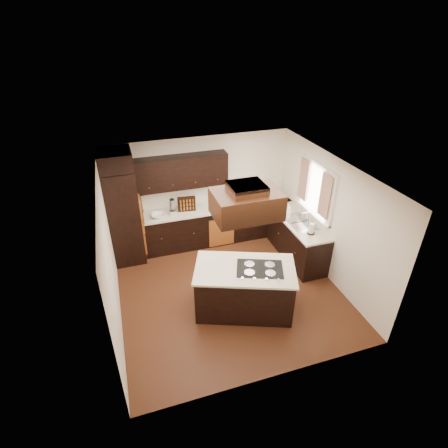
{
  "coord_description": "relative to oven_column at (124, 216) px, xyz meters",
  "views": [
    {
      "loc": [
        -1.72,
        -5.09,
        4.67
      ],
      "look_at": [
        0.1,
        0.6,
        1.15
      ],
      "focal_mm": 28.0,
      "sensor_mm": 36.0,
      "label": 1
    }
  ],
  "objects": [
    {
      "name": "oven_column",
      "position": [
        0.0,
        0.0,
        0.0
      ],
      "size": [
        0.65,
        0.75,
        2.12
      ],
      "primitive_type": "cube",
      "color": "black",
      "rests_on": "floor"
    },
    {
      "name": "floor",
      "position": [
        1.78,
        -1.71,
        -1.07
      ],
      "size": [
        4.2,
        4.2,
        0.02
      ],
      "primitive_type": "cube",
      "color": "brown",
      "rests_on": "ground"
    },
    {
      "name": "curtain_left",
      "position": [
        3.79,
        -1.57,
        0.64
      ],
      "size": [
        0.02,
        0.34,
        0.9
      ],
      "primitive_type": "cube",
      "color": "beige",
      "rests_on": "wall_right"
    },
    {
      "name": "wall_left",
      "position": [
        -0.33,
        -1.71,
        0.19
      ],
      "size": [
        0.02,
        4.2,
        2.5
      ],
      "primitive_type": "cube",
      "color": "white",
      "rests_on": "ground"
    },
    {
      "name": "cooktop",
      "position": [
        2.12,
        -2.39,
        -0.13
      ],
      "size": [
        0.94,
        0.78,
        0.01
      ],
      "primitive_type": "cube",
      "rotation": [
        0.0,
        0.0,
        -0.37
      ],
      "color": "black",
      "rests_on": "island_top"
    },
    {
      "name": "curtain_right",
      "position": [
        3.79,
        -0.74,
        0.64
      ],
      "size": [
        0.02,
        0.34,
        0.9
      ],
      "primitive_type": "cube",
      "color": "beige",
      "rests_on": "wall_right"
    },
    {
      "name": "window_frame",
      "position": [
        3.85,
        -1.16,
        0.59
      ],
      "size": [
        0.06,
        1.32,
        1.12
      ],
      "primitive_type": "cube",
      "color": "white",
      "rests_on": "wall_right"
    },
    {
      "name": "soap_bottle",
      "position": [
        3.51,
        -0.69,
        -0.03
      ],
      "size": [
        0.1,
        0.1,
        0.21
      ],
      "primitive_type": "imported",
      "rotation": [
        0.0,
        0.0,
        0.07
      ],
      "color": "white",
      "rests_on": "countertop_right"
    },
    {
      "name": "island_top",
      "position": [
        1.88,
        -2.3,
        -0.16
      ],
      "size": [
        1.99,
        1.54,
        0.04
      ],
      "primitive_type": "cube",
      "rotation": [
        0.0,
        0.0,
        -0.37
      ],
      "color": "beige",
      "rests_on": "island"
    },
    {
      "name": "sink_rim",
      "position": [
        3.58,
        -1.16,
        -0.14
      ],
      "size": [
        0.52,
        0.84,
        0.01
      ],
      "primitive_type": "cube",
      "color": "silver",
      "rests_on": "countertop_right"
    },
    {
      "name": "mixing_bowl",
      "position": [
        0.72,
        0.0,
        -0.1
      ],
      "size": [
        0.33,
        0.33,
        0.07
      ],
      "primitive_type": "imported",
      "rotation": [
        0.0,
        0.0,
        -0.12
      ],
      "color": "white",
      "rests_on": "countertop_back"
    },
    {
      "name": "range_hood",
      "position": [
        1.88,
        -2.25,
        1.1
      ],
      "size": [
        1.05,
        0.72,
        0.42
      ],
      "primitive_type": "cube",
      "color": "black",
      "rests_on": "ceiling"
    },
    {
      "name": "spice_rack",
      "position": [
        1.38,
        0.1,
        0.03
      ],
      "size": [
        0.41,
        0.15,
        0.33
      ],
      "primitive_type": "cube",
      "rotation": [
        0.0,
        0.0,
        -0.14
      ],
      "color": "black",
      "rests_on": "countertop_back"
    },
    {
      "name": "blender_pitcher",
      "position": [
        1.04,
        0.01,
        0.09
      ],
      "size": [
        0.13,
        0.13,
        0.26
      ],
      "primitive_type": "cone",
      "color": "silver",
      "rests_on": "blender_base"
    },
    {
      "name": "base_cabinets_back",
      "position": [
        1.81,
        0.09,
        -0.62
      ],
      "size": [
        2.93,
        0.6,
        0.88
      ],
      "primitive_type": "cube",
      "color": "black",
      "rests_on": "floor"
    },
    {
      "name": "paper_towel",
      "position": [
        3.55,
        -1.63,
        -0.02
      ],
      "size": [
        0.11,
        0.11,
        0.23
      ],
      "primitive_type": "cylinder",
      "rotation": [
        0.0,
        0.0,
        -0.06
      ],
      "color": "white",
      "rests_on": "countertop_right"
    },
    {
      "name": "island",
      "position": [
        1.88,
        -2.3,
        -0.62
      ],
      "size": [
        1.91,
        1.46,
        0.88
      ],
      "primitive_type": "cube",
      "rotation": [
        0.0,
        0.0,
        -0.37
      ],
      "color": "black",
      "rests_on": "floor"
    },
    {
      "name": "dishwasher_front",
      "position": [
        2.1,
        -0.2,
        -0.66
      ],
      "size": [
        0.6,
        0.05,
        0.72
      ],
      "primitive_type": "cube",
      "color": "#B16026",
      "rests_on": "floor"
    },
    {
      "name": "base_cabinets_right",
      "position": [
        3.58,
        -0.8,
        -0.62
      ],
      "size": [
        0.6,
        2.4,
        0.88
      ],
      "primitive_type": "cube",
      "color": "black",
      "rests_on": "floor"
    },
    {
      "name": "wall_back",
      "position": [
        1.78,
        0.4,
        0.19
      ],
      "size": [
        4.2,
        0.02,
        2.5
      ],
      "primitive_type": "cube",
      "color": "white",
      "rests_on": "ground"
    },
    {
      "name": "window_pane",
      "position": [
        3.87,
        -1.16,
        0.59
      ],
      "size": [
        0.0,
        1.2,
        1.0
      ],
      "primitive_type": "cube",
      "color": "white",
      "rests_on": "wall_right"
    },
    {
      "name": "countertop_back",
      "position": [
        1.81,
        0.08,
        -0.16
      ],
      "size": [
        2.93,
        0.63,
        0.04
      ],
      "primitive_type": "cube",
      "color": "beige",
      "rests_on": "base_cabinets_back"
    },
    {
      "name": "countertop_right",
      "position": [
        3.56,
        -0.8,
        -0.16
      ],
      "size": [
        0.63,
        2.4,
        0.04
      ],
      "primitive_type": "cube",
      "color": "beige",
      "rests_on": "base_cabinets_right"
    },
    {
      "name": "blender_base",
      "position": [
        1.04,
        0.01,
        -0.09
      ],
      "size": [
        0.15,
        0.15,
        0.1
      ],
      "primitive_type": "cylinder",
      "color": "silver",
      "rests_on": "countertop_back"
    },
    {
      "name": "wall_oven_face",
      "position": [
        0.35,
        0.0,
        0.06
      ],
      "size": [
        0.05,
        0.62,
        0.78
      ],
      "primitive_type": "cube",
      "color": "#B16026",
      "rests_on": "oven_column"
    },
    {
      "name": "hood_duct",
      "position": [
        1.88,
        -2.25,
        1.38
      ],
      "size": [
        0.55,
        0.5,
        0.13
      ],
      "primitive_type": "cube",
      "color": "black",
      "rests_on": "ceiling"
    },
    {
      "name": "upper_cabinets",
      "position": [
        1.34,
        0.23,
        0.75
      ],
      "size": [
        2.0,
        0.34,
        0.72
      ],
      "primitive_type": "cube",
      "color": "black",
      "rests_on": "wall_back"
    },
    {
      "name": "ceiling",
      "position": [
        1.78,
        -1.71,
        1.45
      ],
      "size": [
        4.2,
        4.2,
        0.02
      ],
      "primitive_type": "cube",
      "color": "white",
      "rests_on": "ground"
    },
    {
      "name": "wall_right",
      "position": [
        3.88,
        -1.71,
        0.19
      ],
      "size": [
        0.02,
        4.2,
        2.5
      ],
      "primitive_type": "cube",
      "color": "white",
      "rests_on": "ground"
    },
    {
      "name": "wall_front",
      "position": [
        1.78,
        -3.81,
        0.19
      ],
      "size": [
        4.2,
        0.02,
        2.5
      ],
      "primitive_type": "cube",
      "color": "white",
      "rests_on": "ground"
    }
  ]
}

